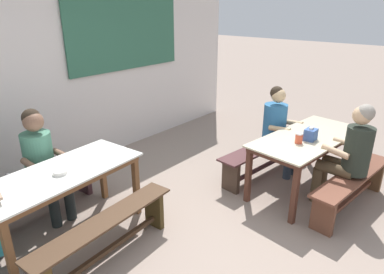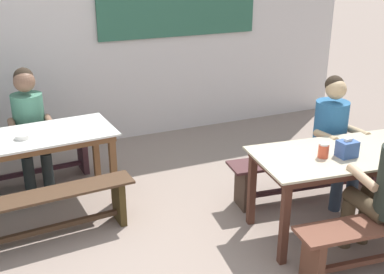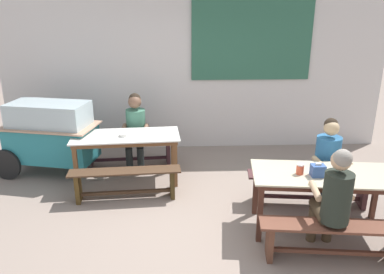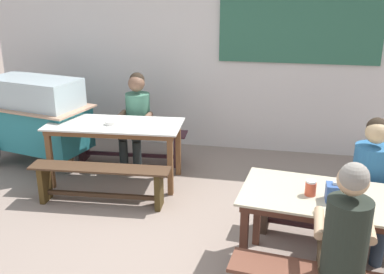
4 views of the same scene
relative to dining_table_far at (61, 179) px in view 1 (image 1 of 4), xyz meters
name	(u,v)px [view 1 (image 1 of 4)]	position (x,y,z in m)	size (l,w,h in m)	color
ground_plane	(231,233)	(1.11, -1.28, -0.67)	(40.00, 40.00, 0.00)	gray
backdrop_wall	(69,54)	(1.15, 1.50, 0.95)	(6.93, 0.23, 3.08)	silver
dining_table_far	(61,179)	(0.00, 0.00, 0.00)	(1.64, 0.80, 0.74)	silver
dining_table_near	(307,142)	(2.47, -1.47, 0.00)	(1.73, 0.93, 0.74)	#C1B597
bench_far_back	(33,193)	(-0.04, 0.61, -0.38)	(1.56, 0.41, 0.44)	#45262F
bench_far_front	(107,234)	(0.04, -0.61, -0.38)	(1.55, 0.36, 0.44)	#442E1E
bench_near_back	(264,154)	(2.55, -0.87, -0.37)	(1.69, 0.49, 0.44)	#482829
bench_near_front	(352,186)	(2.40, -2.08, -0.36)	(1.59, 0.47, 0.44)	brown
person_center_facing	(42,157)	(0.09, 0.54, 0.04)	(0.43, 0.58, 1.24)	#212828
person_right_near_table	(279,125)	(2.73, -0.95, 0.03)	(0.44, 0.53, 1.24)	#2C394A
person_near_front	(350,151)	(2.38, -2.00, 0.05)	(0.42, 0.57, 1.28)	#4E3E2A
tissue_box	(311,134)	(2.36, -1.54, 0.15)	(0.15, 0.12, 0.16)	#355596
condiment_jar	(299,138)	(2.18, -1.48, 0.14)	(0.09, 0.09, 0.12)	#D54D31
soup_bowl	(60,172)	(-0.03, -0.05, 0.10)	(0.13, 0.13, 0.04)	silver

